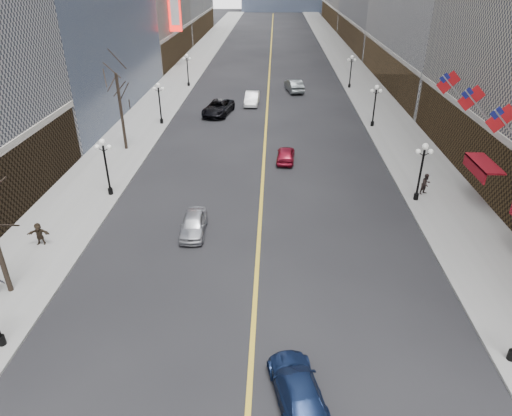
# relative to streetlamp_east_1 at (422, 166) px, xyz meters

# --- Properties ---
(sidewalk_east) EXTENTS (6.00, 230.00, 0.15)m
(sidewalk_east) POSITION_rel_streetlamp_east_1_xyz_m (2.20, 40.00, -2.83)
(sidewalk_east) COLOR gray
(sidewalk_east) RESTS_ON ground
(sidewalk_west) EXTENTS (6.00, 230.00, 0.15)m
(sidewalk_west) POSITION_rel_streetlamp_east_1_xyz_m (-25.80, 40.00, -2.83)
(sidewalk_west) COLOR gray
(sidewalk_west) RESTS_ON ground
(lane_line) EXTENTS (0.25, 200.00, 0.02)m
(lane_line) POSITION_rel_streetlamp_east_1_xyz_m (-11.80, 50.00, -2.89)
(lane_line) COLOR gold
(lane_line) RESTS_ON ground
(streetlamp_east_1) EXTENTS (1.26, 0.44, 4.52)m
(streetlamp_east_1) POSITION_rel_streetlamp_east_1_xyz_m (0.00, 0.00, 0.00)
(streetlamp_east_1) COLOR black
(streetlamp_east_1) RESTS_ON sidewalk_east
(streetlamp_east_2) EXTENTS (1.26, 0.44, 4.52)m
(streetlamp_east_2) POSITION_rel_streetlamp_east_1_xyz_m (0.00, 18.00, 0.00)
(streetlamp_east_2) COLOR black
(streetlamp_east_2) RESTS_ON sidewalk_east
(streetlamp_east_3) EXTENTS (1.26, 0.44, 4.52)m
(streetlamp_east_3) POSITION_rel_streetlamp_east_1_xyz_m (0.00, 36.00, 0.00)
(streetlamp_east_3) COLOR black
(streetlamp_east_3) RESTS_ON sidewalk_east
(streetlamp_west_1) EXTENTS (1.26, 0.44, 4.52)m
(streetlamp_west_1) POSITION_rel_streetlamp_east_1_xyz_m (-23.60, 0.00, 0.00)
(streetlamp_west_1) COLOR black
(streetlamp_west_1) RESTS_ON sidewalk_west
(streetlamp_west_2) EXTENTS (1.26, 0.44, 4.52)m
(streetlamp_west_2) POSITION_rel_streetlamp_east_1_xyz_m (-23.60, 18.00, 0.00)
(streetlamp_west_2) COLOR black
(streetlamp_west_2) RESTS_ON sidewalk_west
(streetlamp_west_3) EXTENTS (1.26, 0.44, 4.52)m
(streetlamp_west_3) POSITION_rel_streetlamp_east_1_xyz_m (-23.60, 36.00, 0.00)
(streetlamp_west_3) COLOR black
(streetlamp_west_3) RESTS_ON sidewalk_west
(flag_3) EXTENTS (2.87, 0.12, 2.87)m
(flag_3) POSITION_rel_streetlamp_east_1_xyz_m (3.51, -3.00, 4.39)
(flag_3) COLOR #B2B2B7
(flag_3) RESTS_ON ground
(flag_4) EXTENTS (2.87, 0.12, 2.87)m
(flag_4) POSITION_rel_streetlamp_east_1_xyz_m (3.51, 2.00, 4.39)
(flag_4) COLOR #B2B2B7
(flag_4) RESTS_ON ground
(flag_5) EXTENTS (2.87, 0.12, 2.87)m
(flag_5) POSITION_rel_streetlamp_east_1_xyz_m (3.51, 7.00, 4.39)
(flag_5) COLOR #B2B2B7
(flag_5) RESTS_ON ground
(awning_c) EXTENTS (1.40, 4.00, 0.93)m
(awning_c) POSITION_rel_streetlamp_east_1_xyz_m (4.30, -0.00, 0.18)
(awning_c) COLOR maroon
(awning_c) RESTS_ON ground
(tree_west_far) EXTENTS (3.60, 3.60, 7.92)m
(tree_west_far) POSITION_rel_streetlamp_east_1_xyz_m (-25.30, 10.00, 3.34)
(tree_west_far) COLOR #2D231C
(tree_west_far) RESTS_ON sidewalk_west
(car_nb_near) EXTENTS (1.78, 4.10, 1.38)m
(car_nb_near) POSITION_rel_streetlamp_east_1_xyz_m (-16.21, -5.30, -2.21)
(car_nb_near) COLOR #B5B7BD
(car_nb_near) RESTS_ON ground
(car_nb_mid) EXTENTS (1.83, 4.86, 1.58)m
(car_nb_mid) POSITION_rel_streetlamp_east_1_xyz_m (-13.80, 26.80, -2.11)
(car_nb_mid) COLOR white
(car_nb_mid) RESTS_ON ground
(car_nb_far) EXTENTS (3.82, 6.41, 1.67)m
(car_nb_far) POSITION_rel_streetlamp_east_1_xyz_m (-17.65, 22.17, -2.07)
(car_nb_far) COLOR black
(car_nb_far) RESTS_ON ground
(car_sb_near) EXTENTS (2.84, 4.84, 1.32)m
(car_sb_near) POSITION_rel_streetlamp_east_1_xyz_m (-9.80, -18.41, -2.24)
(car_sb_near) COLOR #111F43
(car_sb_near) RESTS_ON ground
(car_sb_mid) EXTENTS (1.84, 4.04, 1.34)m
(car_sb_mid) POSITION_rel_streetlamp_east_1_xyz_m (-9.80, 7.65, -2.23)
(car_sb_mid) COLOR maroon
(car_sb_mid) RESTS_ON ground
(car_sb_far) EXTENTS (2.81, 5.48, 1.72)m
(car_sb_far) POSITION_rel_streetlamp_east_1_xyz_m (-8.14, 33.77, -2.04)
(car_sb_far) COLOR #545A5C
(car_sb_far) RESTS_ON ground
(ped_east_walk) EXTENTS (0.93, 0.79, 1.68)m
(ped_east_walk) POSITION_rel_streetlamp_east_1_xyz_m (0.93, 1.02, -1.91)
(ped_east_walk) COLOR black
(ped_east_walk) RESTS_ON sidewalk_east
(ped_west_far) EXTENTS (1.43, 0.51, 1.52)m
(ped_west_far) POSITION_rel_streetlamp_east_1_xyz_m (-25.75, -7.30, -1.99)
(ped_west_far) COLOR #2C2218
(ped_west_far) RESTS_ON sidewalk_west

